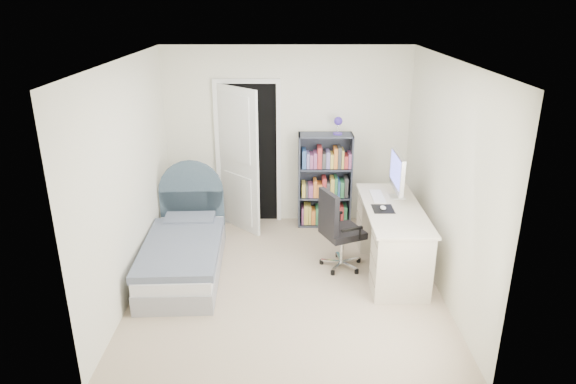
{
  "coord_description": "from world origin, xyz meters",
  "views": [
    {
      "loc": [
        -0.0,
        -5.2,
        3.07
      ],
      "look_at": [
        0.01,
        0.37,
        0.96
      ],
      "focal_mm": 32.0,
      "sensor_mm": 36.0,
      "label": 1
    }
  ],
  "objects_px": {
    "bed": "(184,251)",
    "nightstand": "(183,200)",
    "floor_lamp": "(229,185)",
    "office_chair": "(337,226)",
    "desk": "(391,235)",
    "bookcase": "(325,184)"
  },
  "relations": [
    {
      "from": "bed",
      "to": "nightstand",
      "type": "distance_m",
      "value": 1.38
    },
    {
      "from": "bookcase",
      "to": "office_chair",
      "type": "height_order",
      "value": "bookcase"
    },
    {
      "from": "nightstand",
      "to": "floor_lamp",
      "type": "height_order",
      "value": "floor_lamp"
    },
    {
      "from": "bed",
      "to": "nightstand",
      "type": "bearing_deg",
      "value": 100.83
    },
    {
      "from": "floor_lamp",
      "to": "desk",
      "type": "height_order",
      "value": "floor_lamp"
    },
    {
      "from": "bed",
      "to": "office_chair",
      "type": "height_order",
      "value": "bed"
    },
    {
      "from": "floor_lamp",
      "to": "office_chair",
      "type": "xyz_separation_m",
      "value": [
        1.42,
        -1.37,
        -0.03
      ]
    },
    {
      "from": "office_chair",
      "to": "floor_lamp",
      "type": "bearing_deg",
      "value": 136.0
    },
    {
      "from": "floor_lamp",
      "to": "desk",
      "type": "distance_m",
      "value": 2.49
    },
    {
      "from": "nightstand",
      "to": "office_chair",
      "type": "distance_m",
      "value": 2.45
    },
    {
      "from": "floor_lamp",
      "to": "desk",
      "type": "relative_size",
      "value": 0.86
    },
    {
      "from": "nightstand",
      "to": "bookcase",
      "type": "height_order",
      "value": "bookcase"
    },
    {
      "from": "nightstand",
      "to": "floor_lamp",
      "type": "distance_m",
      "value": 0.69
    },
    {
      "from": "bed",
      "to": "bookcase",
      "type": "bearing_deg",
      "value": 37.75
    },
    {
      "from": "bed",
      "to": "desk",
      "type": "bearing_deg",
      "value": 1.33
    },
    {
      "from": "bed",
      "to": "bookcase",
      "type": "xyz_separation_m",
      "value": [
        1.76,
        1.37,
        0.36
      ]
    },
    {
      "from": "floor_lamp",
      "to": "desk",
      "type": "xyz_separation_m",
      "value": [
        2.07,
        -1.37,
        -0.14
      ]
    },
    {
      "from": "bed",
      "to": "nightstand",
      "type": "relative_size",
      "value": 3.3
    },
    {
      "from": "desk",
      "to": "office_chair",
      "type": "xyz_separation_m",
      "value": [
        -0.65,
        0.01,
        0.11
      ]
    },
    {
      "from": "floor_lamp",
      "to": "bookcase",
      "type": "distance_m",
      "value": 1.37
    },
    {
      "from": "nightstand",
      "to": "bookcase",
      "type": "relative_size",
      "value": 0.36
    },
    {
      "from": "bookcase",
      "to": "desk",
      "type": "distance_m",
      "value": 1.49
    }
  ]
}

